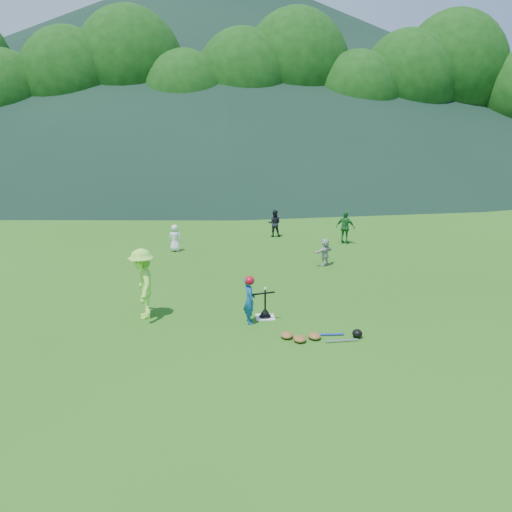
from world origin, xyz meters
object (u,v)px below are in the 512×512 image
at_px(equipment_pile, 315,336).
at_px(fielder_a, 175,238).
at_px(fielder_c, 345,228).
at_px(adult_coach, 143,284).
at_px(batting_tee, 265,312).
at_px(fielder_b, 274,223).
at_px(batter_child, 249,300).
at_px(home_plate, 265,317).
at_px(fielder_d, 325,252).

bearing_deg(equipment_pile, fielder_a, 113.31).
relative_size(fielder_a, fielder_c, 0.77).
bearing_deg(fielder_c, equipment_pile, 104.16).
distance_m(adult_coach, batting_tee, 3.02).
distance_m(fielder_a, fielder_b, 4.57).
bearing_deg(batter_child, fielder_a, 7.69).
xyz_separation_m(adult_coach, fielder_c, (6.92, 7.34, -0.21)).
height_order(adult_coach, equipment_pile, adult_coach).
relative_size(home_plate, fielder_b, 0.40).
distance_m(fielder_b, equipment_pile, 10.54).
bearing_deg(fielder_a, batter_child, 117.81).
relative_size(fielder_b, fielder_c, 0.87).
relative_size(batter_child, fielder_a, 1.12).
bearing_deg(fielder_d, home_plate, 24.65).
distance_m(home_plate, fielder_a, 7.43).
distance_m(fielder_b, fielder_d, 4.82).
xyz_separation_m(fielder_c, equipment_pile, (-3.05, -8.97, -0.58)).
xyz_separation_m(batting_tee, equipment_pile, (0.95, -1.35, -0.06)).
bearing_deg(adult_coach, equipment_pile, 57.77).
bearing_deg(adult_coach, home_plate, 75.22).
distance_m(adult_coach, fielder_b, 9.88).
distance_m(batter_child, fielder_c, 9.05).
height_order(home_plate, fielder_a, fielder_a).
bearing_deg(fielder_d, batting_tee, 24.65).
distance_m(adult_coach, fielder_a, 6.68).
xyz_separation_m(adult_coach, fielder_a, (0.30, 6.67, -0.35)).
height_order(fielder_d, batting_tee, fielder_d).
bearing_deg(fielder_c, fielder_d, 97.02).
height_order(fielder_a, fielder_c, fielder_c).
bearing_deg(equipment_pile, fielder_b, 87.71).
height_order(batter_child, fielder_d, batter_child).
distance_m(fielder_c, fielder_d, 3.49).
relative_size(fielder_a, fielder_b, 0.89).
bearing_deg(fielder_d, adult_coach, 1.50).
distance_m(home_plate, batter_child, 0.74).
relative_size(fielder_c, batting_tee, 1.90).
distance_m(batter_child, adult_coach, 2.60).
height_order(batter_child, fielder_b, fielder_b).
bearing_deg(fielder_a, equipment_pile, 124.02).
bearing_deg(fielder_c, batter_child, 93.85).
bearing_deg(batter_child, fielder_d, -40.50).
distance_m(adult_coach, fielder_c, 10.09).
xyz_separation_m(adult_coach, batting_tee, (2.92, -0.27, -0.73)).
distance_m(batter_child, batting_tee, 0.66).
relative_size(adult_coach, batting_tee, 2.51).
relative_size(home_plate, batter_child, 0.40).
relative_size(batting_tee, equipment_pile, 0.38).
bearing_deg(fielder_c, adult_coach, 79.65).
height_order(home_plate, batter_child, batter_child).
xyz_separation_m(batter_child, fielder_a, (-2.22, 7.23, -0.06)).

